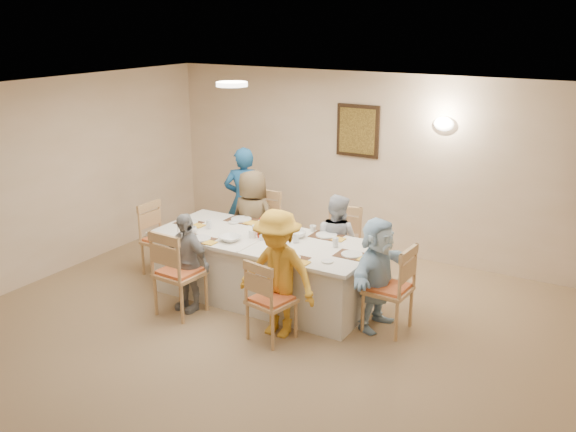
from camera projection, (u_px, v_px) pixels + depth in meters
The scene contains 44 objects.
ground at pixel (234, 357), 6.31m from camera, with size 7.00×7.00×0.00m, color #A28262.
room_walls at pixel (230, 211), 5.86m from camera, with size 7.00×7.00×7.00m.
wall_picture at pixel (358, 131), 8.80m from camera, with size 0.62×0.05×0.72m.
wall_sconce at pixel (444, 124), 8.14m from camera, with size 0.26×0.09×0.18m, color white.
ceiling_light at pixel (232, 84), 7.29m from camera, with size 0.36×0.36×0.05m, color white.
dining_table at pixel (264, 268), 7.52m from camera, with size 2.62×1.11×0.76m, color silver.
chair_back_left at pixel (258, 230), 8.43m from camera, with size 0.49×0.49×1.02m, color tan, non-canonical shape.
chair_back_right at pixel (340, 248), 7.86m from camera, with size 0.47×0.47×0.98m, color tan, non-canonical shape.
chair_front_left at pixel (180, 271), 7.12m from camera, with size 0.48×0.48×1.01m, color tan, non-canonical shape.
chair_front_right at pixel (272, 299), 6.56m from camera, with size 0.43×0.43×0.89m, color tan, non-canonical shape.
chair_left_end at pixel (162, 239), 8.25m from camera, with size 0.45×0.45×0.94m, color tan, non-canonical shape.
chair_right_end at pixel (388, 287), 6.75m from camera, with size 0.46×0.46×0.97m, color tan, non-canonical shape.
diner_back_left at pixel (253, 221), 8.28m from camera, with size 0.67×0.44×1.35m, color brown.
diner_back_right at pixel (336, 242), 7.73m from camera, with size 0.62×0.50×1.20m, color #B6BBC7.
diner_front_left at pixel (186, 262), 7.20m from camera, with size 0.70×0.36×1.14m, color gray.
diner_front_right at pixel (278, 274), 6.58m from camera, with size 0.89×0.52×1.37m, color gold.
diner_right_end at pixel (377, 273), 6.77m from camera, with size 0.52×1.18×1.23m, color #BFE5FF.
caregiver at pixel (244, 201), 8.86m from camera, with size 0.66×0.58×1.52m, color #1C548C.
placemat_fl at pixel (200, 239), 7.35m from camera, with size 0.34×0.25×0.01m, color #472B19.
plate_fl at pixel (200, 238), 7.35m from camera, with size 0.25×0.25×0.02m, color white.
napkin_fl at pixel (210, 243), 7.22m from camera, with size 0.13×0.13×0.01m, color gold.
placemat_fr at pixel (290, 259), 6.77m from camera, with size 0.36×0.27×0.01m, color #472B19.
plate_fr at pixel (290, 258), 6.77m from camera, with size 0.22×0.22×0.01m, color white.
napkin_fr at pixel (303, 263), 6.64m from camera, with size 0.13×0.13×0.01m, color gold.
placemat_bl at pixel (241, 220), 8.04m from camera, with size 0.37×0.27×0.01m, color #472B19.
plate_bl at pixel (241, 219), 8.04m from camera, with size 0.26×0.26×0.02m, color white.
napkin_bl at pixel (251, 223), 7.91m from camera, with size 0.15×0.15×0.01m, color gold.
placemat_br at pixel (326, 236), 7.47m from camera, with size 0.36×0.27×0.01m, color #472B19.
plate_br at pixel (326, 235), 7.46m from camera, with size 0.25×0.25×0.02m, color white.
napkin_br at pixel (338, 239), 7.34m from camera, with size 0.14×0.14×0.01m, color gold.
placemat_le at pixel (189, 223), 7.94m from camera, with size 0.32×0.24×0.01m, color #472B19.
plate_le at pixel (189, 222), 7.94m from camera, with size 0.23×0.23×0.01m, color white.
napkin_le at pixel (198, 226), 7.81m from camera, with size 0.14×0.14×0.01m, color gold.
placemat_re at pixel (352, 255), 6.87m from camera, with size 0.35×0.26×0.01m, color #472B19.
plate_re at pixel (352, 254), 6.87m from camera, with size 0.23×0.23×0.01m, color white.
napkin_re at pixel (365, 259), 6.74m from camera, with size 0.14×0.14×0.01m, color gold.
teacup_a at pixel (192, 231), 7.51m from camera, with size 0.15×0.15×0.09m, color white.
teacup_b at pixel (313, 228), 7.62m from camera, with size 0.09×0.09×0.07m, color white.
bowl_a at pixel (230, 238), 7.30m from camera, with size 0.27×0.27×0.06m, color white.
bowl_b at pixel (297, 234), 7.43m from camera, with size 0.24×0.24×0.07m, color white.
condiment_ketchup at pixel (261, 227), 7.39m from camera, with size 0.11×0.11×0.24m, color red.
condiment_brown at pixel (271, 228), 7.42m from camera, with size 0.12×0.13×0.21m, color #502F15.
condiment_malt at pixel (274, 235), 7.30m from camera, with size 0.13×0.13×0.14m, color #502F15.
drinking_glass at pixel (255, 230), 7.51m from camera, with size 0.07×0.07×0.11m, color silver.
Camera 1 is at (3.29, -4.56, 3.23)m, focal length 40.00 mm.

